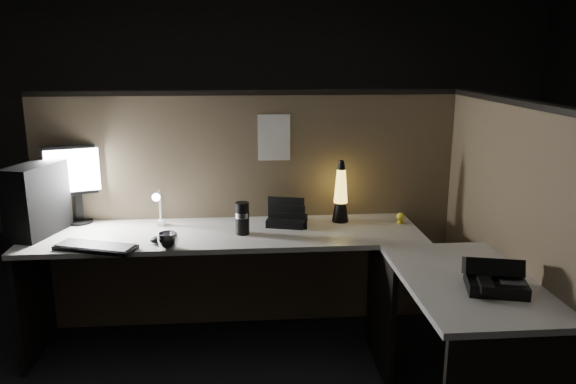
{
  "coord_description": "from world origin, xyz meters",
  "views": [
    {
      "loc": [
        -0.04,
        -2.56,
        1.76
      ],
      "look_at": [
        0.2,
        0.35,
        1.03
      ],
      "focal_mm": 35.0,
      "sensor_mm": 36.0,
      "label": 1
    }
  ],
  "objects": [
    {
      "name": "pinned_paper",
      "position": [
        0.16,
        0.9,
        1.24
      ],
      "size": [
        0.2,
        0.0,
        0.29
      ],
      "primitive_type": "cube",
      "color": "white",
      "rests_on": "partition_back"
    },
    {
      "name": "organizer",
      "position": [
        0.22,
        0.73,
        0.77
      ],
      "size": [
        0.27,
        0.25,
        0.17
      ],
      "rotation": [
        0.0,
        0.0,
        -0.26
      ],
      "color": "black",
      "rests_on": "desk"
    },
    {
      "name": "keyboard",
      "position": [
        -0.83,
        0.36,
        0.74
      ],
      "size": [
        0.46,
        0.28,
        0.02
      ],
      "primitive_type": "cube",
      "rotation": [
        0.0,
        0.0,
        -0.33
      ],
      "color": "black",
      "rests_on": "desk"
    },
    {
      "name": "figurine",
      "position": [
        0.92,
        0.68,
        0.77
      ],
      "size": [
        0.05,
        0.05,
        0.05
      ],
      "primitive_type": "sphere",
      "color": "yellow",
      "rests_on": "desk"
    },
    {
      "name": "clip_lamp",
      "position": [
        -0.54,
        0.7,
        0.87
      ],
      "size": [
        0.05,
        0.18,
        0.23
      ],
      "color": "silver",
      "rests_on": "desk"
    },
    {
      "name": "travel_mug",
      "position": [
        -0.05,
        0.56,
        0.82
      ],
      "size": [
        0.08,
        0.08,
        0.19
      ],
      "primitive_type": "cylinder",
      "color": "black",
      "rests_on": "desk"
    },
    {
      "name": "lava_lamp",
      "position": [
        0.56,
        0.76,
        0.89
      ],
      "size": [
        0.1,
        0.1,
        0.39
      ],
      "color": "black",
      "rests_on": "desk"
    },
    {
      "name": "room_shell",
      "position": [
        0.0,
        0.0,
        1.62
      ],
      "size": [
        6.0,
        6.0,
        6.0
      ],
      "color": "silver",
      "rests_on": "ground"
    },
    {
      "name": "pc_tower",
      "position": [
        -1.22,
        0.65,
        0.94
      ],
      "size": [
        0.28,
        0.43,
        0.41
      ],
      "primitive_type": "cube",
      "rotation": [
        0.0,
        0.0,
        -0.3
      ],
      "color": "black",
      "rests_on": "desk"
    },
    {
      "name": "mouse",
      "position": [
        -0.51,
        0.43,
        0.75
      ],
      "size": [
        0.12,
        0.1,
        0.04
      ],
      "primitive_type": "ellipsoid",
      "rotation": [
        0.0,
        0.0,
        0.25
      ],
      "color": "black",
      "rests_on": "desk"
    },
    {
      "name": "partition_right",
      "position": [
        1.33,
        0.1,
        0.75
      ],
      "size": [
        0.06,
        1.66,
        1.5
      ],
      "primitive_type": "cube",
      "color": "brown",
      "rests_on": "ground"
    },
    {
      "name": "monitor",
      "position": [
        -1.05,
        0.87,
        1.02
      ],
      "size": [
        0.36,
        0.17,
        0.48
      ],
      "rotation": [
        0.0,
        0.0,
        0.33
      ],
      "color": "black",
      "rests_on": "desk"
    },
    {
      "name": "steel_mug",
      "position": [
        -0.45,
        0.34,
        0.77
      ],
      "size": [
        0.14,
        0.14,
        0.09
      ],
      "primitive_type": "imported",
      "rotation": [
        0.0,
        0.0,
        -0.34
      ],
      "color": "#B3B4BA",
      "rests_on": "desk"
    },
    {
      "name": "desk_phone",
      "position": [
        1.06,
        -0.32,
        0.79
      ],
      "size": [
        0.3,
        0.3,
        0.15
      ],
      "rotation": [
        0.0,
        0.0,
        -0.25
      ],
      "color": "black",
      "rests_on": "desk"
    },
    {
      "name": "partition_back",
      "position": [
        0.0,
        0.93,
        0.75
      ],
      "size": [
        2.66,
        0.06,
        1.5
      ],
      "primitive_type": "cube",
      "color": "brown",
      "rests_on": "ground"
    },
    {
      "name": "desk",
      "position": [
        0.18,
        0.25,
        0.58
      ],
      "size": [
        2.6,
        1.6,
        0.73
      ],
      "color": "#B4B0AA",
      "rests_on": "ground"
    }
  ]
}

